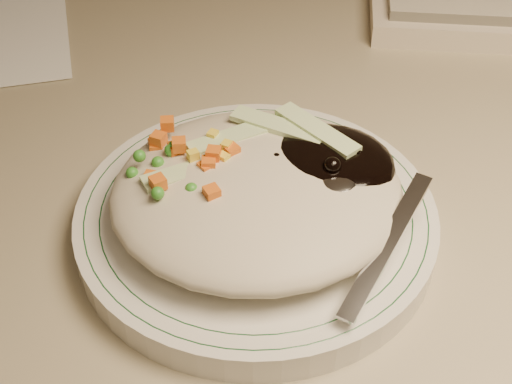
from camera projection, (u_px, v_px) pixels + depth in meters
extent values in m
cube|color=gray|center=(286.00, 117.00, 0.63)|extent=(1.40, 0.70, 0.04)
cylinder|color=silver|center=(256.00, 220.00, 0.49)|extent=(0.24, 0.24, 0.02)
torus|color=#144723|center=(256.00, 210.00, 0.48)|extent=(0.23, 0.23, 0.00)
torus|color=#144723|center=(256.00, 210.00, 0.48)|extent=(0.21, 0.21, 0.00)
ellipsoid|color=#AFA58D|center=(257.00, 192.00, 0.46)|extent=(0.19, 0.18, 0.04)
ellipsoid|color=black|center=(321.00, 167.00, 0.48)|extent=(0.10, 0.09, 0.03)
ellipsoid|color=orange|center=(186.00, 176.00, 0.47)|extent=(0.08, 0.08, 0.02)
sphere|color=black|center=(276.00, 161.00, 0.47)|extent=(0.01, 0.01, 0.01)
sphere|color=black|center=(318.00, 152.00, 0.47)|extent=(0.01, 0.01, 0.01)
sphere|color=black|center=(354.00, 152.00, 0.47)|extent=(0.01, 0.01, 0.01)
sphere|color=black|center=(339.00, 147.00, 0.48)|extent=(0.01, 0.01, 0.01)
sphere|color=black|center=(332.00, 166.00, 0.45)|extent=(0.01, 0.01, 0.01)
sphere|color=black|center=(316.00, 159.00, 0.47)|extent=(0.01, 0.01, 0.01)
sphere|color=black|center=(330.00, 147.00, 0.48)|extent=(0.01, 0.01, 0.01)
cube|color=orange|center=(179.00, 145.00, 0.47)|extent=(0.01, 0.01, 0.01)
cube|color=orange|center=(206.00, 177.00, 0.46)|extent=(0.01, 0.01, 0.01)
cube|color=orange|center=(158.00, 139.00, 0.48)|extent=(0.01, 0.01, 0.01)
cube|color=orange|center=(214.00, 154.00, 0.46)|extent=(0.01, 0.01, 0.01)
cube|color=orange|center=(209.00, 164.00, 0.46)|extent=(0.01, 0.01, 0.01)
cube|color=orange|center=(156.00, 145.00, 0.49)|extent=(0.01, 0.01, 0.01)
cube|color=orange|center=(176.00, 149.00, 0.47)|extent=(0.01, 0.01, 0.01)
cube|color=orange|center=(206.00, 168.00, 0.46)|extent=(0.01, 0.01, 0.01)
cube|color=orange|center=(232.00, 151.00, 0.47)|extent=(0.01, 0.01, 0.01)
cube|color=orange|center=(167.00, 124.00, 0.48)|extent=(0.01, 0.01, 0.01)
cube|color=orange|center=(158.00, 183.00, 0.44)|extent=(0.01, 0.01, 0.01)
cube|color=orange|center=(212.00, 193.00, 0.44)|extent=(0.01, 0.01, 0.01)
cube|color=orange|center=(151.00, 179.00, 0.46)|extent=(0.01, 0.01, 0.01)
cube|color=orange|center=(157.00, 149.00, 0.48)|extent=(0.01, 0.01, 0.01)
sphere|color=#388C28|center=(208.00, 161.00, 0.47)|extent=(0.01, 0.01, 0.01)
sphere|color=#388C28|center=(158.00, 193.00, 0.43)|extent=(0.01, 0.01, 0.01)
sphere|color=#388C28|center=(158.00, 163.00, 0.46)|extent=(0.01, 0.01, 0.01)
sphere|color=#388C28|center=(139.00, 156.00, 0.46)|extent=(0.01, 0.01, 0.01)
sphere|color=#388C28|center=(203.00, 157.00, 0.47)|extent=(0.01, 0.01, 0.01)
sphere|color=#388C28|center=(216.00, 192.00, 0.45)|extent=(0.01, 0.01, 0.01)
sphere|color=#388C28|center=(185.00, 170.00, 0.46)|extent=(0.01, 0.01, 0.01)
sphere|color=#388C28|center=(176.00, 191.00, 0.45)|extent=(0.01, 0.01, 0.01)
sphere|color=#388C28|center=(132.00, 173.00, 0.46)|extent=(0.01, 0.01, 0.01)
sphere|color=#388C28|center=(174.00, 147.00, 0.47)|extent=(0.01, 0.01, 0.01)
sphere|color=#388C28|center=(170.00, 150.00, 0.47)|extent=(0.01, 0.01, 0.01)
sphere|color=#388C28|center=(159.00, 180.00, 0.45)|extent=(0.01, 0.01, 0.01)
sphere|color=#388C28|center=(191.00, 189.00, 0.44)|extent=(0.01, 0.01, 0.01)
sphere|color=#388C28|center=(235.00, 140.00, 0.48)|extent=(0.01, 0.01, 0.01)
cube|color=yellow|center=(201.00, 157.00, 0.47)|extent=(0.01, 0.01, 0.01)
cube|color=yellow|center=(224.00, 159.00, 0.46)|extent=(0.01, 0.01, 0.01)
cube|color=yellow|center=(184.00, 155.00, 0.47)|extent=(0.01, 0.01, 0.01)
cube|color=yellow|center=(193.00, 155.00, 0.46)|extent=(0.01, 0.01, 0.01)
cube|color=yellow|center=(185.00, 172.00, 0.46)|extent=(0.01, 0.01, 0.01)
cube|color=yellow|center=(227.00, 147.00, 0.47)|extent=(0.01, 0.01, 0.01)
cube|color=yellow|center=(213.00, 136.00, 0.48)|extent=(0.01, 0.01, 0.01)
cube|color=yellow|center=(200.00, 172.00, 0.46)|extent=(0.01, 0.01, 0.01)
cube|color=#B2D18C|center=(235.00, 136.00, 0.48)|extent=(0.07, 0.04, 0.00)
cube|color=#B2D18C|center=(278.00, 126.00, 0.49)|extent=(0.06, 0.05, 0.00)
cube|color=#B2D18C|center=(193.00, 170.00, 0.46)|extent=(0.07, 0.04, 0.00)
cube|color=#B2D18C|center=(317.00, 130.00, 0.48)|extent=(0.05, 0.06, 0.00)
cube|color=#B2D18C|center=(266.00, 184.00, 0.45)|extent=(0.07, 0.04, 0.00)
ellipsoid|color=silver|center=(333.00, 179.00, 0.45)|extent=(0.06, 0.06, 0.01)
cube|color=silver|center=(387.00, 244.00, 0.43)|extent=(0.08, 0.10, 0.03)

